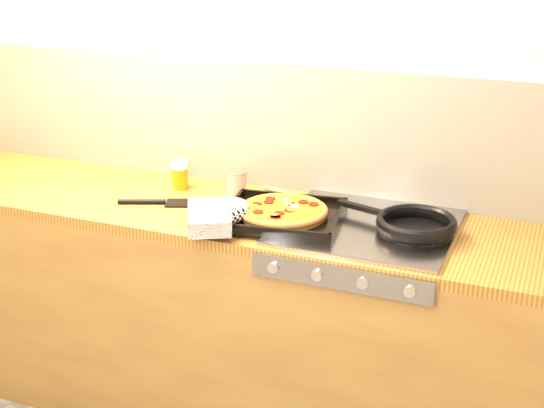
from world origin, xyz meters
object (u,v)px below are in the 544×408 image
at_px(frying_pan, 415,225).
at_px(tomato_can, 237,185).
at_px(pizza_on_tray, 263,213).
at_px(juice_glass, 180,175).

relative_size(frying_pan, tomato_can, 4.37).
xyz_separation_m(pizza_on_tray, tomato_can, (-0.20, 0.21, 0.01)).
height_order(pizza_on_tray, frying_pan, pizza_on_tray).
bearing_deg(pizza_on_tray, tomato_can, 133.29).
bearing_deg(tomato_can, frying_pan, -8.60).
xyz_separation_m(pizza_on_tray, frying_pan, (0.52, 0.10, -0.00)).
bearing_deg(frying_pan, juice_glass, 172.54).
bearing_deg(frying_pan, pizza_on_tray, -168.79).
bearing_deg(frying_pan, tomato_can, 171.40).
bearing_deg(juice_glass, frying_pan, -7.46).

